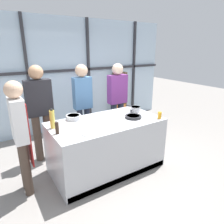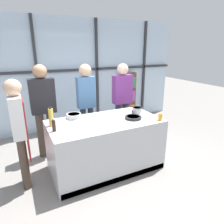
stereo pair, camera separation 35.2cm
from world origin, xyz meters
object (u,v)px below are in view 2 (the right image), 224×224
frying_pan (133,117)px  saucepan (137,110)px  white_plate (85,132)px  spectator_center_left (86,100)px  mixing_bowl (74,116)px  chef (19,128)px  oil_bottle (51,117)px  juice_glass_near (160,117)px  spectator_far_left (43,106)px  pepper_grinder (54,125)px  spectator_center_right (122,97)px

frying_pan → saucepan: (0.25, 0.25, 0.03)m
saucepan → white_plate: size_ratio=1.46×
frying_pan → white_plate: (-0.96, -0.21, -0.02)m
spectator_center_left → mixing_bowl: spectator_center_left is taller
chef → spectator_center_left: 1.55m
spectator_center_left → oil_bottle: 1.13m
oil_bottle → frying_pan: bearing=-12.4°
oil_bottle → white_plate: bearing=-53.5°
spectator_center_left → juice_glass_near: 1.58m
spectator_far_left → pepper_grinder: 0.99m
spectator_far_left → saucepan: bearing=153.4°
spectator_far_left → pepper_grinder: spectator_far_left is taller
pepper_grinder → chef: bearing=158.9°
chef → saucepan: bearing=90.4°
white_plate → chef: bearing=152.4°
spectator_center_left → oil_bottle: spectator_center_left is taller
saucepan → oil_bottle: oil_bottle is taller
spectator_center_left → juice_glass_near: (0.85, -1.32, -0.10)m
pepper_grinder → juice_glass_near: 1.74m
frying_pan → mixing_bowl: mixing_bowl is taller
spectator_center_left → saucepan: size_ratio=5.34×
spectator_far_left → mixing_bowl: (0.42, -0.55, -0.09)m
spectator_far_left → frying_pan: (1.34, -1.04, -0.11)m
chef → oil_bottle: (0.47, 0.06, 0.07)m
spectator_center_right → frying_pan: size_ratio=3.72×
spectator_far_left → spectator_center_left: spectator_far_left is taller
white_plate → pepper_grinder: pepper_grinder is taller
mixing_bowl → juice_glass_near: 1.50m
pepper_grinder → juice_glass_near: bearing=-11.1°
pepper_grinder → saucepan: bearing=6.9°
chef → spectator_center_right: bearing=110.4°
spectator_far_left → frying_pan: bearing=142.3°
spectator_far_left → white_plate: 1.32m
chef → frying_pan: (1.81, -0.23, -0.05)m
spectator_far_left → spectator_center_left: bearing=-180.0°
oil_bottle → spectator_center_right: bearing=23.6°
spectator_far_left → oil_bottle: spectator_far_left is taller
juice_glass_near → spectator_far_left: bearing=142.2°
saucepan → spectator_far_left: bearing=153.4°
juice_glass_near → chef: bearing=166.7°
spectator_far_left → oil_bottle: bearing=90.4°
chef → frying_pan: chef is taller
chef → mixing_bowl: 0.93m
frying_pan → oil_bottle: oil_bottle is taller
chef → pepper_grinder: chef is taller
frying_pan → white_plate: bearing=-167.6°
spectator_center_left → mixing_bowl: bearing=51.8°
spectator_center_right → white_plate: 1.83m
pepper_grinder → mixing_bowl: bearing=45.8°
mixing_bowl → pepper_grinder: bearing=-134.2°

